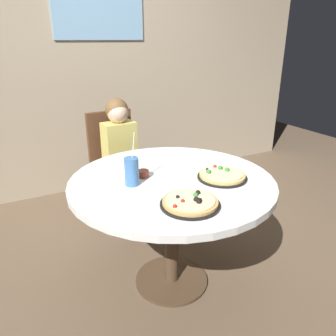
{
  "coord_description": "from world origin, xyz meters",
  "views": [
    {
      "loc": [
        -0.84,
        -1.55,
        1.52
      ],
      "look_at": [
        0.0,
        0.05,
        0.8
      ],
      "focal_mm": 34.91,
      "sensor_mm": 36.0,
      "label": 1
    }
  ],
  "objects": [
    {
      "name": "pizza_cheese",
      "position": [
        0.27,
        -0.13,
        0.77
      ],
      "size": [
        0.29,
        0.29,
        0.05
      ],
      "color": "black",
      "rests_on": "dining_table"
    },
    {
      "name": "soda_cup",
      "position": [
        -0.24,
        0.03,
        0.83
      ],
      "size": [
        0.08,
        0.08,
        0.31
      ],
      "color": "#3F72B2",
      "rests_on": "dining_table"
    },
    {
      "name": "wall_with_window",
      "position": [
        0.0,
        1.8,
        1.45
      ],
      "size": [
        5.2,
        0.14,
        2.9
      ],
      "color": "tan",
      "rests_on": "ground_plane"
    },
    {
      "name": "diner_child",
      "position": [
        0.01,
        0.84,
        0.48
      ],
      "size": [
        0.28,
        0.42,
        1.08
      ],
      "color": "#3F4766",
      "rests_on": "ground_plane"
    },
    {
      "name": "dining_table",
      "position": [
        0.0,
        0.0,
        0.65
      ],
      "size": [
        1.21,
        1.21,
        0.75
      ],
      "color": "white",
      "rests_on": "ground_plane"
    },
    {
      "name": "pizza_veggie",
      "position": [
        -0.08,
        -0.34,
        0.77
      ],
      "size": [
        0.3,
        0.3,
        0.05
      ],
      "color": "black",
      "rests_on": "dining_table"
    },
    {
      "name": "sauce_bowl",
      "position": [
        -0.14,
        0.11,
        0.77
      ],
      "size": [
        0.07,
        0.07,
        0.04
      ],
      "primitive_type": "cylinder",
      "color": "brown",
      "rests_on": "dining_table"
    },
    {
      "name": "ground_plane",
      "position": [
        0.0,
        0.0,
        0.0
      ],
      "size": [
        8.0,
        8.0,
        0.0
      ],
      "primitive_type": "plane",
      "color": "brown"
    },
    {
      "name": "chair_wooden",
      "position": [
        -0.01,
        1.03,
        0.53
      ],
      "size": [
        0.43,
        0.43,
        0.95
      ],
      "color": "brown",
      "rests_on": "ground_plane"
    }
  ]
}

